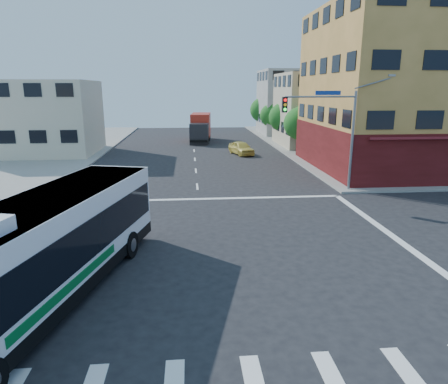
{
  "coord_description": "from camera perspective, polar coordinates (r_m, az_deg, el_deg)",
  "views": [
    {
      "loc": [
        -0.48,
        -16.13,
        7.12
      ],
      "look_at": [
        1.18,
        3.22,
        2.08
      ],
      "focal_mm": 32.0,
      "sensor_mm": 36.0,
      "label": 1
    }
  ],
  "objects": [
    {
      "name": "building_east_far",
      "position": [
        66.48,
        10.58,
        12.48
      ],
      "size": [
        12.06,
        10.06,
        10.0
      ],
      "color": "#A5A5A0",
      "rests_on": "ground"
    },
    {
      "name": "street_tree_b",
      "position": [
        53.61,
        8.62,
        10.78
      ],
      "size": [
        3.8,
        3.8,
        5.79
      ],
      "color": "#341D12",
      "rests_on": "ground"
    },
    {
      "name": "street_tree_a",
      "position": [
        45.89,
        10.93,
        9.87
      ],
      "size": [
        3.6,
        3.6,
        5.53
      ],
      "color": "#341D12",
      "rests_on": "ground"
    },
    {
      "name": "box_truck",
      "position": [
        55.95,
        -3.37,
        9.09
      ],
      "size": [
        3.16,
        8.55,
        3.76
      ],
      "rotation": [
        0.0,
        0.0,
        -0.09
      ],
      "color": "black",
      "rests_on": "ground"
    },
    {
      "name": "corner_building_ne",
      "position": [
        40.22,
        26.23,
        11.33
      ],
      "size": [
        18.1,
        15.44,
        14.0
      ],
      "color": "#CF974A",
      "rests_on": "ground"
    },
    {
      "name": "signal_mast_ne",
      "position": [
        28.48,
        14.94,
        9.75
      ],
      "size": [
        7.91,
        1.13,
        8.07
      ],
      "color": "slate",
      "rests_on": "ground"
    },
    {
      "name": "transit_bus",
      "position": [
        14.52,
        -25.0,
        -7.83
      ],
      "size": [
        6.04,
        13.62,
        3.95
      ],
      "rotation": [
        0.0,
        0.0,
        -0.25
      ],
      "color": "black",
      "rests_on": "ground"
    },
    {
      "name": "ground",
      "position": [
        17.64,
        -2.97,
        -9.29
      ],
      "size": [
        120.0,
        120.0,
        0.0
      ],
      "primitive_type": "plane",
      "color": "black",
      "rests_on": "ground"
    },
    {
      "name": "parked_car",
      "position": [
        44.69,
        2.49,
        6.31
      ],
      "size": [
        2.84,
        4.61,
        1.47
      ],
      "primitive_type": "imported",
      "rotation": [
        0.0,
        0.0,
        0.28
      ],
      "color": "#DBC551",
      "rests_on": "ground"
    },
    {
      "name": "building_west",
      "position": [
        49.08,
        -24.95,
        9.58
      ],
      "size": [
        12.06,
        10.06,
        8.0
      ],
      "color": "beige",
      "rests_on": "ground"
    },
    {
      "name": "street_tree_d",
      "position": [
        69.24,
        5.52,
        11.79
      ],
      "size": [
        4.0,
        4.0,
        6.03
      ],
      "color": "#341D12",
      "rests_on": "ground"
    },
    {
      "name": "street_tree_c",
      "position": [
        61.42,
        6.86,
        11.02
      ],
      "size": [
        3.4,
        3.4,
        5.29
      ],
      "color": "#341D12",
      "rests_on": "ground"
    },
    {
      "name": "building_east_near",
      "position": [
        53.13,
        14.58,
        11.27
      ],
      "size": [
        12.06,
        10.06,
        9.0
      ],
      "color": "tan",
      "rests_on": "ground"
    }
  ]
}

